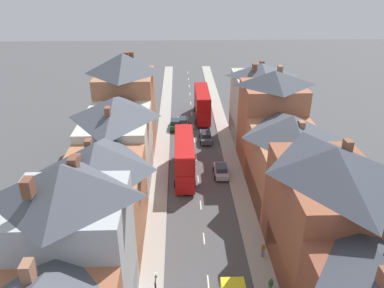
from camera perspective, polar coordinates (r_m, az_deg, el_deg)
The scene contains 14 objects.
pavement_left at distance 56.97m, azimuth -4.59°, elevation -1.19°, with size 2.20×104.00×0.14m, color #A8A399.
pavement_right at distance 57.38m, azimuth 5.64°, elevation -1.02°, with size 2.20×104.00×0.14m, color #A8A399.
centre_line_dashes at distance 55.20m, azimuth 0.64°, elevation -2.11°, with size 0.14×97.80×0.01m.
terrace_row_left at distance 35.42m, azimuth -14.65°, elevation -8.76°, with size 8.00×58.09×14.61m.
terrace_row_right at distance 39.73m, azimuth 16.74°, elevation -5.67°, with size 8.00×58.43×13.44m.
double_decker_bus_lead at distance 49.46m, azimuth -1.18°, elevation -1.94°, with size 2.74×10.80×5.30m.
double_decker_bus_mid_street at distance 68.65m, azimuth 1.55°, elevation 6.19°, with size 2.74×10.80×5.30m.
car_near_blue at distance 50.44m, azimuth 4.44°, elevation -4.03°, with size 1.90×3.97×1.61m.
car_near_silver at distance 65.51m, azimuth -1.41°, elevation 3.35°, with size 1.90×4.32×1.66m.
car_parked_left_a at distance 60.00m, azimuth 2.11°, elevation 1.17°, with size 1.90×4.53×1.71m.
car_parked_right_a at distance 83.10m, azimuth 1.84°, elevation 8.26°, with size 1.90×4.34×1.63m.
car_mid_black at distance 64.72m, azimuth -2.55°, elevation 3.06°, with size 1.90×3.83×1.70m.
pedestrian_near_right at distance 34.85m, azimuth 11.90°, elevation -20.28°, with size 0.36×0.22×1.61m.
pedestrian_mid_left at distance 38.02m, azimuth 10.79°, elevation -15.48°, with size 0.36×0.22×1.61m.
Camera 1 is at (-2.34, -12.74, 25.83)m, focal length 35.00 mm.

